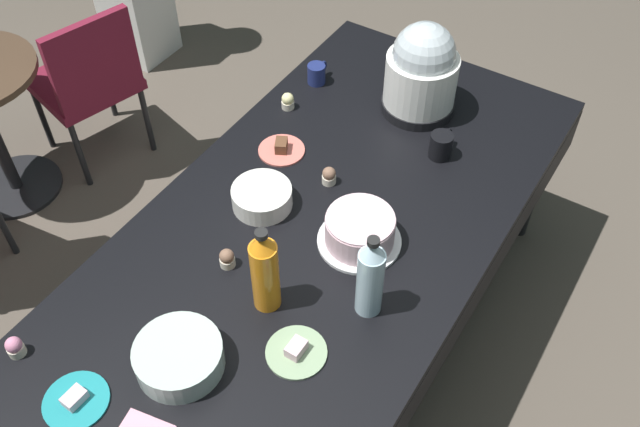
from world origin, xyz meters
TOP-DOWN VIEW (x-y plane):
  - ground at (0.00, 0.00)m, footprint 9.00×9.00m
  - potluck_table at (0.00, 0.00)m, footprint 2.20×1.10m
  - frosted_layer_cake at (0.00, -0.15)m, footprint 0.28×0.28m
  - slow_cooker at (0.71, 0.00)m, footprint 0.29×0.29m
  - glass_salad_bowl at (-0.66, 0.05)m, footprint 0.25×0.25m
  - ceramic_snack_bowl at (-0.03, 0.21)m, footprint 0.21×0.21m
  - dessert_plate_sage at (-0.46, -0.21)m, footprint 0.18×0.18m
  - dessert_plate_teal at (-0.91, 0.22)m, footprint 0.18×0.18m
  - dessert_plate_coral at (0.23, 0.31)m, footprint 0.17×0.17m
  - cupcake_cocoa at (0.45, 0.43)m, footprint 0.05×0.05m
  - cupcake_rose at (-0.89, 0.47)m, footprint 0.05×0.05m
  - cupcake_berry at (0.18, 0.08)m, footprint 0.05×0.05m
  - cupcake_mint at (-0.30, 0.15)m, footprint 0.05×0.05m
  - soda_bottle_orange_juice at (-0.35, -0.03)m, footprint 0.08×0.08m
  - soda_bottle_water at (-0.21, -0.30)m, footprint 0.08×0.08m
  - coffee_mug_navy at (0.65, 0.42)m, footprint 0.11×0.07m
  - coffee_mug_black at (0.52, -0.19)m, footprint 0.13×0.08m
  - maroon_chair_right at (0.38, 1.54)m, footprint 0.54×0.54m

SIDE VIEW (x-z plane):
  - ground at x=0.00m, z-range 0.00..0.00m
  - maroon_chair_right at x=0.38m, z-range 0.07..0.92m
  - potluck_table at x=0.00m, z-range 0.31..1.06m
  - dessert_plate_teal at x=-0.91m, z-range 0.74..0.78m
  - dessert_plate_sage at x=-0.46m, z-range 0.74..0.78m
  - dessert_plate_coral at x=0.23m, z-range 0.74..0.79m
  - cupcake_cocoa at x=0.45m, z-range 0.75..0.82m
  - cupcake_rose at x=-0.89m, z-range 0.75..0.82m
  - cupcake_berry at x=0.18m, z-range 0.75..0.82m
  - cupcake_mint at x=-0.30m, z-range 0.75..0.82m
  - ceramic_snack_bowl at x=-0.03m, z-range 0.75..0.82m
  - coffee_mug_navy at x=0.65m, z-range 0.75..0.83m
  - glass_salad_bowl at x=-0.66m, z-range 0.75..0.83m
  - coffee_mug_black at x=0.52m, z-range 0.75..0.85m
  - frosted_layer_cake at x=0.00m, z-range 0.75..0.86m
  - soda_bottle_water at x=-0.21m, z-range 0.74..1.06m
  - soda_bottle_orange_juice at x=-0.35m, z-range 0.74..1.07m
  - slow_cooker at x=0.71m, z-range 0.74..1.11m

